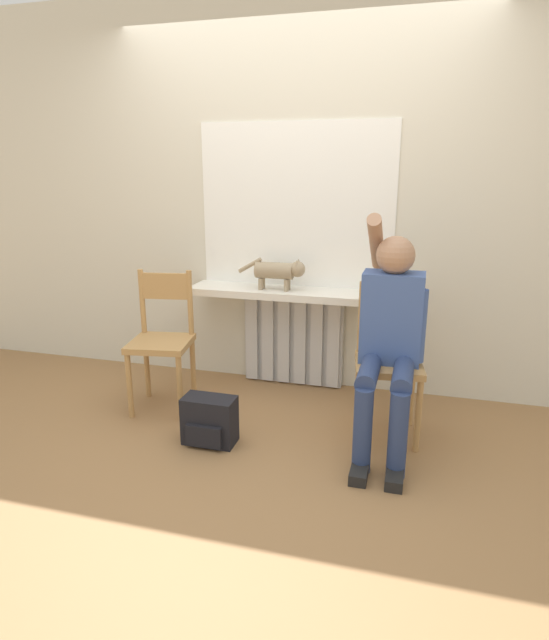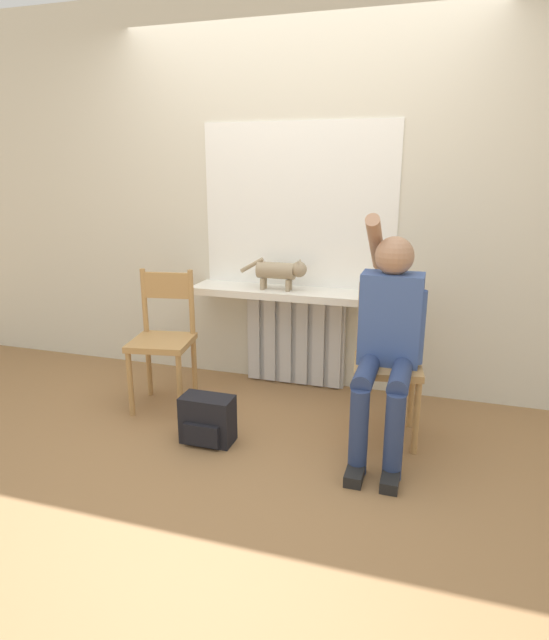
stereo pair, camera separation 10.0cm
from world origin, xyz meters
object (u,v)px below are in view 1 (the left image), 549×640
object	(u,v)px
person	(390,332)
backpack	(209,421)
chair_right	(388,359)
chair_left	(162,338)
cat	(280,271)

from	to	relation	value
person	backpack	world-z (taller)	person
chair_right	chair_left	bearing A→B (deg)	171.96
person	backpack	distance (m)	1.16
chair_right	cat	world-z (taller)	cat
chair_left	chair_right	distance (m)	1.46
chair_right	person	bearing A→B (deg)	-95.47
chair_left	backpack	distance (m)	0.72
person	cat	bearing A→B (deg)	143.10
person	backpack	size ratio (longest dim) A/B	4.34
cat	person	bearing A→B (deg)	-36.90
chair_left	person	distance (m)	1.49
chair_right	cat	bearing A→B (deg)	140.87
chair_left	cat	distance (m)	0.92
cat	chair_right	bearing A→B (deg)	-31.08
person	backpack	bearing A→B (deg)	-163.99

